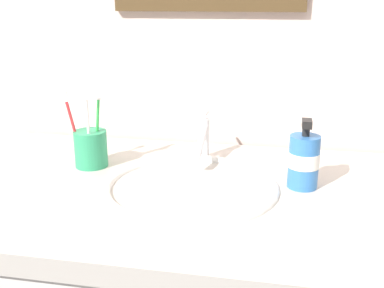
{
  "coord_description": "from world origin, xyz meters",
  "views": [
    {
      "loc": [
        0.2,
        -0.91,
        1.29
      ],
      "look_at": [
        0.02,
        0.03,
        0.99
      ],
      "focal_mm": 43.27,
      "sensor_mm": 36.0,
      "label": 1
    }
  ],
  "objects_px": {
    "toothbrush_green": "(98,122)",
    "toothbrush_red": "(73,124)",
    "toothbrush_white": "(88,123)",
    "faucet": "(203,139)",
    "soap_dispenser": "(304,160)",
    "toothbrush_cup": "(91,149)"
  },
  "relations": [
    {
      "from": "toothbrush_white",
      "to": "faucet",
      "type": "bearing_deg",
      "value": 23.45
    },
    {
      "from": "faucet",
      "to": "toothbrush_white",
      "type": "height_order",
      "value": "toothbrush_white"
    },
    {
      "from": "toothbrush_green",
      "to": "toothbrush_red",
      "type": "relative_size",
      "value": 1.01
    },
    {
      "from": "toothbrush_cup",
      "to": "toothbrush_green",
      "type": "relative_size",
      "value": 0.48
    },
    {
      "from": "toothbrush_red",
      "to": "soap_dispenser",
      "type": "distance_m",
      "value": 0.54
    },
    {
      "from": "toothbrush_cup",
      "to": "toothbrush_white",
      "type": "xyz_separation_m",
      "value": [
        0.01,
        -0.02,
        0.07
      ]
    },
    {
      "from": "toothbrush_cup",
      "to": "soap_dispenser",
      "type": "bearing_deg",
      "value": -4.32
    },
    {
      "from": "faucet",
      "to": "toothbrush_green",
      "type": "distance_m",
      "value": 0.26
    },
    {
      "from": "faucet",
      "to": "toothbrush_green",
      "type": "xyz_separation_m",
      "value": [
        -0.24,
        -0.08,
        0.05
      ]
    },
    {
      "from": "toothbrush_cup",
      "to": "toothbrush_red",
      "type": "height_order",
      "value": "toothbrush_red"
    },
    {
      "from": "toothbrush_cup",
      "to": "toothbrush_red",
      "type": "xyz_separation_m",
      "value": [
        -0.04,
        -0.01,
        0.06
      ]
    },
    {
      "from": "toothbrush_green",
      "to": "soap_dispenser",
      "type": "relative_size",
      "value": 1.19
    },
    {
      "from": "toothbrush_white",
      "to": "soap_dispenser",
      "type": "bearing_deg",
      "value": -1.84
    },
    {
      "from": "faucet",
      "to": "toothbrush_red",
      "type": "xyz_separation_m",
      "value": [
        -0.3,
        -0.1,
        0.05
      ]
    },
    {
      "from": "toothbrush_cup",
      "to": "toothbrush_red",
      "type": "distance_m",
      "value": 0.07
    },
    {
      "from": "faucet",
      "to": "toothbrush_red",
      "type": "relative_size",
      "value": 0.91
    },
    {
      "from": "toothbrush_white",
      "to": "toothbrush_green",
      "type": "bearing_deg",
      "value": 67.83
    },
    {
      "from": "faucet",
      "to": "toothbrush_green",
      "type": "height_order",
      "value": "toothbrush_green"
    },
    {
      "from": "toothbrush_white",
      "to": "toothbrush_red",
      "type": "xyz_separation_m",
      "value": [
        -0.04,
        0.01,
        -0.01
      ]
    },
    {
      "from": "soap_dispenser",
      "to": "toothbrush_cup",
      "type": "bearing_deg",
      "value": 175.68
    },
    {
      "from": "faucet",
      "to": "toothbrush_white",
      "type": "xyz_separation_m",
      "value": [
        -0.25,
        -0.11,
        0.06
      ]
    },
    {
      "from": "toothbrush_white",
      "to": "toothbrush_red",
      "type": "height_order",
      "value": "toothbrush_white"
    }
  ]
}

